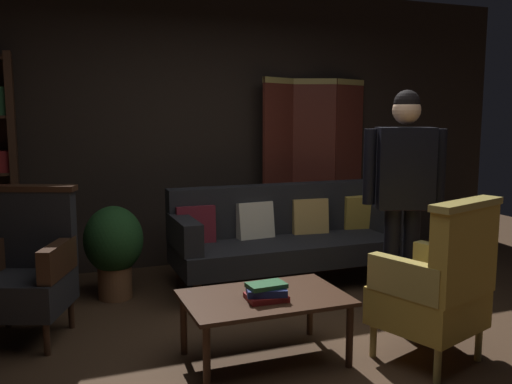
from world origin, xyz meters
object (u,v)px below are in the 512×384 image
at_px(armchair_gilt_accent, 438,286).
at_px(book_navy_cloth, 266,291).
at_px(book_red_leather, 266,297).
at_px(coffee_table, 264,303).
at_px(armchair_wing_left, 27,268).
at_px(velvet_couch, 287,233).
at_px(potted_plant, 114,246).
at_px(book_green_cloth, 266,285).
at_px(standing_figure, 404,185).
at_px(folding_screen, 314,165).

height_order(armchair_gilt_accent, book_navy_cloth, armchair_gilt_accent).
bearing_deg(book_red_leather, coffee_table, 76.49).
xyz_separation_m(armchair_gilt_accent, book_red_leather, (-1.00, 0.33, -0.05)).
height_order(armchair_gilt_accent, armchair_wing_left, same).
xyz_separation_m(armchair_gilt_accent, book_navy_cloth, (-1.00, 0.33, -0.01)).
bearing_deg(velvet_couch, potted_plant, 176.36).
bearing_deg(armchair_gilt_accent, book_green_cloth, 161.86).
bearing_deg(potted_plant, standing_figure, -34.50).
bearing_deg(standing_figure, potted_plant, 145.50).
height_order(coffee_table, book_green_cloth, book_green_cloth).
xyz_separation_m(velvet_couch, book_navy_cloth, (-0.82, -1.53, 0.02)).
relative_size(book_navy_cloth, book_green_cloth, 1.04).
bearing_deg(standing_figure, book_green_cloth, -165.10).
bearing_deg(standing_figure, folding_screen, 81.56).
height_order(folding_screen, book_navy_cloth, folding_screen).
relative_size(book_red_leather, book_green_cloth, 1.04).
height_order(coffee_table, book_red_leather, book_red_leather).
distance_m(potted_plant, book_red_leather, 1.78).
bearing_deg(velvet_couch, book_green_cloth, -118.09).
bearing_deg(velvet_couch, folding_screen, 50.19).
bearing_deg(book_green_cloth, book_red_leather, 0.00).
relative_size(coffee_table, book_red_leather, 4.20).
bearing_deg(coffee_table, folding_screen, 56.96).
bearing_deg(book_green_cloth, velvet_couch, 61.91).
height_order(standing_figure, potted_plant, standing_figure).
bearing_deg(coffee_table, book_green_cloth, -103.51).
distance_m(coffee_table, armchair_wing_left, 1.67).
height_order(armchair_gilt_accent, potted_plant, armchair_gilt_accent).
relative_size(potted_plant, book_green_cloth, 3.42).
xyz_separation_m(armchair_wing_left, book_red_leather, (1.36, -1.00, -0.05)).
height_order(standing_figure, book_red_leather, standing_figure).
xyz_separation_m(velvet_couch, coffee_table, (-0.80, -1.46, -0.08)).
height_order(folding_screen, velvet_couch, folding_screen).
bearing_deg(coffee_table, potted_plant, 115.20).
relative_size(velvet_couch, book_red_leather, 8.91).
relative_size(standing_figure, book_green_cloth, 7.46).
height_order(armchair_gilt_accent, book_red_leather, armchair_gilt_accent).
distance_m(folding_screen, velvet_couch, 1.18).
distance_m(armchair_gilt_accent, armchair_wing_left, 2.71).
relative_size(velvet_couch, armchair_gilt_accent, 2.04).
relative_size(folding_screen, armchair_gilt_accent, 1.83).
bearing_deg(book_navy_cloth, potted_plant, 113.68).
relative_size(velvet_couch, coffee_table, 2.12).
height_order(armchair_wing_left, potted_plant, armchair_wing_left).
bearing_deg(book_red_leather, armchair_gilt_accent, -18.14).
height_order(velvet_couch, potted_plant, velvet_couch).
bearing_deg(potted_plant, armchair_wing_left, -135.97).
bearing_deg(armchair_gilt_accent, folding_screen, 79.56).
bearing_deg(armchair_wing_left, book_red_leather, -36.20).
bearing_deg(velvet_couch, book_navy_cloth, -118.09).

